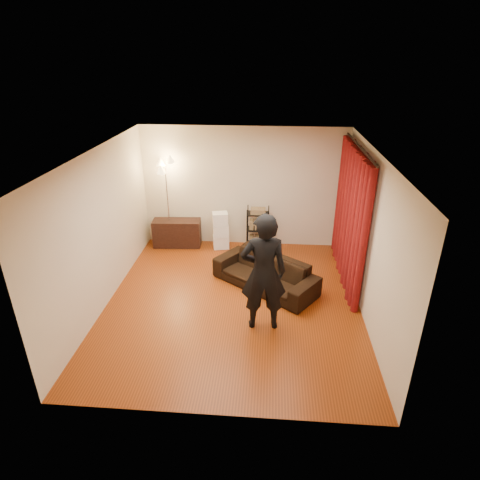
# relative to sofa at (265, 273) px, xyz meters

# --- Properties ---
(floor) EXTENTS (5.00, 5.00, 0.00)m
(floor) POSITION_rel_sofa_xyz_m (-0.56, -0.58, -0.30)
(floor) COLOR #8B350E
(floor) RESTS_ON ground
(ceiling) EXTENTS (5.00, 5.00, 0.00)m
(ceiling) POSITION_rel_sofa_xyz_m (-0.56, -0.58, 2.40)
(ceiling) COLOR white
(ceiling) RESTS_ON ground
(wall_back) EXTENTS (5.00, 0.00, 5.00)m
(wall_back) POSITION_rel_sofa_xyz_m (-0.56, 1.92, 1.05)
(wall_back) COLOR beige
(wall_back) RESTS_ON ground
(wall_front) EXTENTS (5.00, 0.00, 5.00)m
(wall_front) POSITION_rel_sofa_xyz_m (-0.56, -3.08, 1.05)
(wall_front) COLOR beige
(wall_front) RESTS_ON ground
(wall_left) EXTENTS (0.00, 5.00, 5.00)m
(wall_left) POSITION_rel_sofa_xyz_m (-2.81, -0.58, 1.05)
(wall_left) COLOR beige
(wall_left) RESTS_ON ground
(wall_right) EXTENTS (0.00, 5.00, 5.00)m
(wall_right) POSITION_rel_sofa_xyz_m (1.69, -0.58, 1.05)
(wall_right) COLOR beige
(wall_right) RESTS_ON ground
(curtain_rod) EXTENTS (0.04, 2.65, 0.04)m
(curtain_rod) POSITION_rel_sofa_xyz_m (1.59, 0.55, 2.28)
(curtain_rod) COLOR black
(curtain_rod) RESTS_ON wall_right
(curtain) EXTENTS (0.22, 2.65, 2.55)m
(curtain) POSITION_rel_sofa_xyz_m (1.57, 0.55, 0.98)
(curtain) COLOR maroon
(curtain) RESTS_ON ground
(sofa) EXTENTS (2.10, 1.85, 0.59)m
(sofa) POSITION_rel_sofa_xyz_m (0.00, 0.00, 0.00)
(sofa) COLOR black
(sofa) RESTS_ON ground
(person) EXTENTS (0.77, 0.55, 1.98)m
(person) POSITION_rel_sofa_xyz_m (-0.02, -1.21, 0.69)
(person) COLOR black
(person) RESTS_ON ground
(media_cabinet) EXTENTS (1.10, 0.47, 0.63)m
(media_cabinet) POSITION_rel_sofa_xyz_m (-2.06, 1.65, 0.02)
(media_cabinet) COLOR black
(media_cabinet) RESTS_ON ground
(storage_boxes) EXTENTS (0.40, 0.35, 0.87)m
(storage_boxes) POSITION_rel_sofa_xyz_m (-1.05, 1.60, 0.14)
(storage_boxes) COLOR white
(storage_boxes) RESTS_ON ground
(wire_shelf) EXTENTS (0.55, 0.48, 1.02)m
(wire_shelf) POSITION_rel_sofa_xyz_m (-0.21, 1.57, 0.21)
(wire_shelf) COLOR black
(wire_shelf) RESTS_ON ground
(floor_lamp) EXTENTS (0.49, 0.49, 2.06)m
(floor_lamp) POSITION_rel_sofa_xyz_m (-2.22, 1.64, 0.73)
(floor_lamp) COLOR silver
(floor_lamp) RESTS_ON ground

